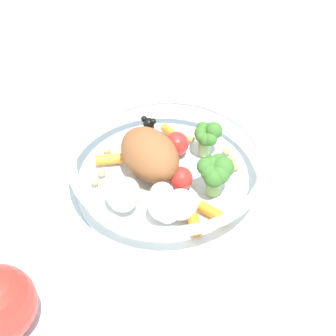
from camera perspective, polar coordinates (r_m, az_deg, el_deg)
ground_plane at (r=0.53m, az=1.53°, el=-2.80°), size 2.40×2.40×0.00m
food_container at (r=0.52m, az=-0.36°, el=-0.20°), size 0.21×0.21×0.06m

